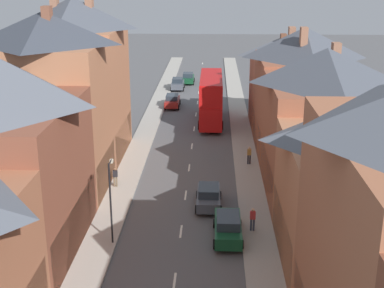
{
  "coord_description": "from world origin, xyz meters",
  "views": [
    {
      "loc": [
        2.04,
        -14.02,
        16.78
      ],
      "look_at": [
        0.27,
        29.64,
        2.33
      ],
      "focal_mm": 50.0,
      "sensor_mm": 36.0,
      "label": 1
    }
  ],
  "objects_px": {
    "car_parked_left_a": "(188,78)",
    "pedestrian_mid_right": "(115,176)",
    "car_near_blue": "(228,227)",
    "street_lamp": "(111,197)",
    "pedestrian_far_left": "(249,154)",
    "car_mid_black": "(209,196)",
    "pedestrian_mid_left": "(253,218)",
    "double_decker_bus_lead": "(211,98)",
    "car_near_silver": "(178,84)",
    "car_parked_right_a": "(172,101)"
  },
  "relations": [
    {
      "from": "pedestrian_mid_right",
      "to": "car_mid_black",
      "type": "bearing_deg",
      "value": -22.69
    },
    {
      "from": "car_near_silver",
      "to": "car_parked_right_a",
      "type": "height_order",
      "value": "car_near_silver"
    },
    {
      "from": "double_decker_bus_lead",
      "to": "pedestrian_mid_right",
      "type": "height_order",
      "value": "double_decker_bus_lead"
    },
    {
      "from": "pedestrian_far_left",
      "to": "car_mid_black",
      "type": "bearing_deg",
      "value": -111.75
    },
    {
      "from": "pedestrian_far_left",
      "to": "car_near_blue",
      "type": "bearing_deg",
      "value": -99.14
    },
    {
      "from": "car_parked_left_a",
      "to": "pedestrian_mid_left",
      "type": "height_order",
      "value": "pedestrian_mid_left"
    },
    {
      "from": "pedestrian_far_left",
      "to": "street_lamp",
      "type": "height_order",
      "value": "street_lamp"
    },
    {
      "from": "pedestrian_far_left",
      "to": "street_lamp",
      "type": "relative_size",
      "value": 0.29
    },
    {
      "from": "car_parked_left_a",
      "to": "pedestrian_mid_right",
      "type": "xyz_separation_m",
      "value": [
        -3.86,
        -40.93,
        0.21
      ]
    },
    {
      "from": "car_near_blue",
      "to": "pedestrian_far_left",
      "type": "relative_size",
      "value": 2.82
    },
    {
      "from": "car_near_silver",
      "to": "car_mid_black",
      "type": "height_order",
      "value": "car_near_silver"
    },
    {
      "from": "car_parked_left_a",
      "to": "car_parked_right_a",
      "type": "height_order",
      "value": "car_parked_right_a"
    },
    {
      "from": "car_near_silver",
      "to": "car_parked_left_a",
      "type": "height_order",
      "value": "car_near_silver"
    },
    {
      "from": "car_near_blue",
      "to": "car_parked_left_a",
      "type": "bearing_deg",
      "value": 95.72
    },
    {
      "from": "car_mid_black",
      "to": "double_decker_bus_lead",
      "type": "bearing_deg",
      "value": 90.02
    },
    {
      "from": "car_near_blue",
      "to": "pedestrian_mid_left",
      "type": "relative_size",
      "value": 2.82
    },
    {
      "from": "double_decker_bus_lead",
      "to": "pedestrian_far_left",
      "type": "height_order",
      "value": "double_decker_bus_lead"
    },
    {
      "from": "car_parked_left_a",
      "to": "pedestrian_far_left",
      "type": "relative_size",
      "value": 2.53
    },
    {
      "from": "street_lamp",
      "to": "car_near_blue",
      "type": "bearing_deg",
      "value": 7.02
    },
    {
      "from": "car_near_silver",
      "to": "pedestrian_far_left",
      "type": "relative_size",
      "value": 2.47
    },
    {
      "from": "car_near_blue",
      "to": "car_mid_black",
      "type": "relative_size",
      "value": 1.09
    },
    {
      "from": "car_mid_black",
      "to": "pedestrian_far_left",
      "type": "height_order",
      "value": "pedestrian_far_left"
    },
    {
      "from": "car_parked_right_a",
      "to": "pedestrian_mid_right",
      "type": "xyz_separation_m",
      "value": [
        -2.56,
        -26.22,
        0.2
      ]
    },
    {
      "from": "pedestrian_mid_right",
      "to": "double_decker_bus_lead",
      "type": "bearing_deg",
      "value": 69.13
    },
    {
      "from": "pedestrian_mid_right",
      "to": "street_lamp",
      "type": "relative_size",
      "value": 0.29
    },
    {
      "from": "pedestrian_mid_right",
      "to": "pedestrian_far_left",
      "type": "bearing_deg",
      "value": 27.3
    },
    {
      "from": "pedestrian_mid_left",
      "to": "street_lamp",
      "type": "height_order",
      "value": "street_lamp"
    },
    {
      "from": "car_parked_left_a",
      "to": "pedestrian_far_left",
      "type": "bearing_deg",
      "value": -78.61
    },
    {
      "from": "car_mid_black",
      "to": "street_lamp",
      "type": "distance_m",
      "value": 8.73
    },
    {
      "from": "car_parked_left_a",
      "to": "car_mid_black",
      "type": "relative_size",
      "value": 0.97
    },
    {
      "from": "car_parked_right_a",
      "to": "pedestrian_mid_left",
      "type": "distance_m",
      "value": 34.22
    },
    {
      "from": "pedestrian_mid_right",
      "to": "car_near_blue",
      "type": "bearing_deg",
      "value": -42.5
    },
    {
      "from": "double_decker_bus_lead",
      "to": "car_mid_black",
      "type": "distance_m",
      "value": 22.76
    },
    {
      "from": "double_decker_bus_lead",
      "to": "car_parked_left_a",
      "type": "xyz_separation_m",
      "value": [
        -3.59,
        21.38,
        -1.99
      ]
    },
    {
      "from": "car_near_blue",
      "to": "pedestrian_far_left",
      "type": "distance_m",
      "value": 13.86
    },
    {
      "from": "car_mid_black",
      "to": "pedestrian_far_left",
      "type": "distance_m",
      "value": 9.45
    },
    {
      "from": "car_parked_right_a",
      "to": "pedestrian_far_left",
      "type": "xyz_separation_m",
      "value": [
        8.4,
        -20.56,
        0.2
      ]
    },
    {
      "from": "pedestrian_mid_left",
      "to": "double_decker_bus_lead",
      "type": "bearing_deg",
      "value": 96.35
    },
    {
      "from": "car_near_blue",
      "to": "street_lamp",
      "type": "height_order",
      "value": "street_lamp"
    },
    {
      "from": "car_parked_left_a",
      "to": "car_mid_black",
      "type": "height_order",
      "value": "car_parked_left_a"
    },
    {
      "from": "car_parked_right_a",
      "to": "pedestrian_far_left",
      "type": "relative_size",
      "value": 2.64
    },
    {
      "from": "double_decker_bus_lead",
      "to": "car_parked_left_a",
      "type": "bearing_deg",
      "value": 99.54
    },
    {
      "from": "pedestrian_mid_left",
      "to": "car_parked_right_a",
      "type": "bearing_deg",
      "value": 103.27
    },
    {
      "from": "car_mid_black",
      "to": "car_near_blue",
      "type": "bearing_deg",
      "value": -75.17
    },
    {
      "from": "car_near_silver",
      "to": "car_parked_right_a",
      "type": "xyz_separation_m",
      "value": [
        0.0,
        -10.34,
        -0.02
      ]
    },
    {
      "from": "pedestrian_mid_left",
      "to": "pedestrian_far_left",
      "type": "xyz_separation_m",
      "value": [
        0.55,
        12.75,
        0.0
      ]
    },
    {
      "from": "car_parked_right_a",
      "to": "pedestrian_far_left",
      "type": "height_order",
      "value": "pedestrian_far_left"
    },
    {
      "from": "car_mid_black",
      "to": "car_parked_left_a",
      "type": "bearing_deg",
      "value": 94.67
    },
    {
      "from": "double_decker_bus_lead",
      "to": "car_parked_right_a",
      "type": "distance_m",
      "value": 8.5
    },
    {
      "from": "car_parked_left_a",
      "to": "pedestrian_mid_right",
      "type": "bearing_deg",
      "value": -95.39
    }
  ]
}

